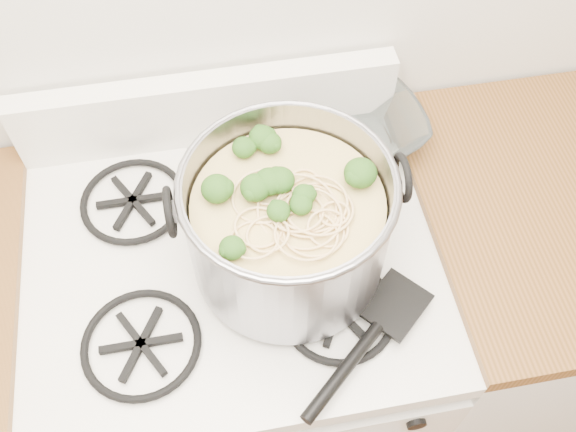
{
  "coord_description": "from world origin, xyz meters",
  "views": [
    {
      "loc": [
        -0.0,
        0.66,
        1.93
      ],
      "look_at": [
        0.1,
        1.23,
        1.06
      ],
      "focal_mm": 40.0,
      "sensor_mm": 36.0,
      "label": 1
    }
  ],
  "objects_px": {
    "gas_range": "(245,353)",
    "glass_bowl": "(348,132)",
    "stock_pot": "(288,225)",
    "spatula": "(396,303)"
  },
  "relations": [
    {
      "from": "spatula",
      "to": "glass_bowl",
      "type": "distance_m",
      "value": 0.39
    },
    {
      "from": "spatula",
      "to": "glass_bowl",
      "type": "relative_size",
      "value": 2.71
    },
    {
      "from": "gas_range",
      "to": "spatula",
      "type": "bearing_deg",
      "value": -30.87
    },
    {
      "from": "spatula",
      "to": "glass_bowl",
      "type": "xyz_separation_m",
      "value": [
        0.01,
        0.39,
        0.0
      ]
    },
    {
      "from": "gas_range",
      "to": "glass_bowl",
      "type": "relative_size",
      "value": 8.07
    },
    {
      "from": "gas_range",
      "to": "glass_bowl",
      "type": "height_order",
      "value": "glass_bowl"
    },
    {
      "from": "glass_bowl",
      "to": "spatula",
      "type": "bearing_deg",
      "value": -91.08
    },
    {
      "from": "gas_range",
      "to": "spatula",
      "type": "distance_m",
      "value": 0.59
    },
    {
      "from": "stock_pot",
      "to": "glass_bowl",
      "type": "relative_size",
      "value": 3.31
    },
    {
      "from": "spatula",
      "to": "gas_range",
      "type": "bearing_deg",
      "value": -162.23
    }
  ]
}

